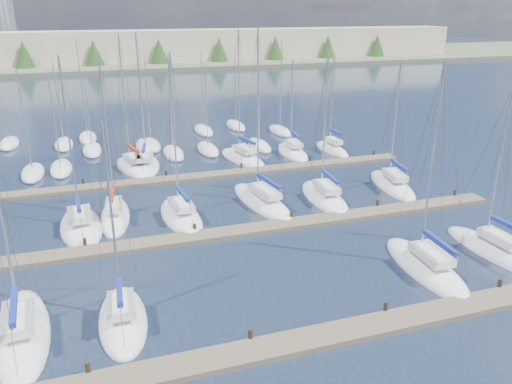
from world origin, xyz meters
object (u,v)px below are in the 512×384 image
object	(u,v)px
sailboat_j	(181,216)
sailboat_o	(146,167)
sailboat_f	(493,250)
sailboat_q	(292,152)
sailboat_i	(115,216)
sailboat_c	(123,320)
sailboat_l	(324,197)
sailboat_r	(332,149)
sailboat_n	(132,168)
sailboat_k	(262,202)
sailboat_b	(22,333)
sailboat_m	(392,185)
sailboat_e	(426,267)
sailboat_p	(243,158)
sailboat_h	(81,227)

from	to	relation	value
sailboat_j	sailboat_o	bearing A→B (deg)	90.82
sailboat_f	sailboat_q	world-z (taller)	sailboat_f
sailboat_i	sailboat_j	xyz separation A→B (m)	(5.18, -1.64, -0.01)
sailboat_c	sailboat_l	bearing A→B (deg)	38.11
sailboat_r	sailboat_n	xyz separation A→B (m)	(-23.71, 0.13, 0.00)
sailboat_k	sailboat_j	size ratio (longest dim) A/B	1.11
sailboat_l	sailboat_k	size ratio (longest dim) A/B	0.87
sailboat_b	sailboat_m	bearing A→B (deg)	19.52
sailboat_e	sailboat_j	size ratio (longest dim) A/B	1.01
sailboat_n	sailboat_p	bearing A→B (deg)	-13.39
sailboat_b	sailboat_o	distance (m)	29.37
sailboat_i	sailboat_b	distance (m)	15.70
sailboat_h	sailboat_p	xyz separation A→B (m)	(17.63, 14.10, 0.01)
sailboat_e	sailboat_f	xyz separation A→B (m)	(6.01, 0.54, -0.00)
sailboat_h	sailboat_p	size ratio (longest dim) A/B	0.93
sailboat_i	sailboat_q	bearing A→B (deg)	37.63
sailboat_l	sailboat_b	size ratio (longest dim) A/B	1.07
sailboat_m	sailboat_b	distance (m)	34.74
sailboat_e	sailboat_f	bearing A→B (deg)	9.11
sailboat_o	sailboat_b	bearing A→B (deg)	-99.81
sailboat_k	sailboat_q	bearing A→B (deg)	51.13
sailboat_k	sailboat_n	world-z (taller)	sailboat_k
sailboat_l	sailboat_e	bearing A→B (deg)	-82.35
sailboat_f	sailboat_k	distance (m)	18.80
sailboat_q	sailboat_o	world-z (taller)	sailboat_o
sailboat_k	sailboat_o	bearing A→B (deg)	114.51
sailboat_q	sailboat_i	bearing A→B (deg)	-143.52
sailboat_l	sailboat_c	world-z (taller)	sailboat_l
sailboat_i	sailboat_b	size ratio (longest dim) A/B	1.07
sailboat_k	sailboat_p	distance (m)	13.81
sailboat_o	sailboat_j	distance (m)	14.76
sailboat_k	sailboat_c	distance (m)	19.46
sailboat_q	sailboat_n	bearing A→B (deg)	-174.93
sailboat_h	sailboat_l	bearing A→B (deg)	-3.78
sailboat_f	sailboat_o	bearing A→B (deg)	124.08
sailboat_q	sailboat_r	bearing A→B (deg)	-0.10
sailboat_f	sailboat_l	bearing A→B (deg)	113.88
sailboat_p	sailboat_j	distance (m)	17.50
sailboat_k	sailboat_j	bearing A→B (deg)	179.76
sailboat_k	sailboat_j	xyz separation A→B (m)	(-7.41, -0.91, -0.00)
sailboat_r	sailboat_n	bearing A→B (deg)	177.98
sailboat_e	sailboat_n	world-z (taller)	sailboat_n
sailboat_r	sailboat_j	world-z (taller)	sailboat_j
sailboat_k	sailboat_p	size ratio (longest dim) A/B	1.04
sailboat_m	sailboat_k	xyz separation A→B (m)	(-13.44, -0.21, 0.01)
sailboat_i	sailboat_r	bearing A→B (deg)	31.78
sailboat_p	sailboat_c	size ratio (longest dim) A/B	1.25
sailboat_b	sailboat_o	xyz separation A→B (m)	(9.76, 27.70, 0.02)
sailboat_q	sailboat_k	bearing A→B (deg)	-117.36
sailboat_c	sailboat_r	bearing A→B (deg)	48.55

